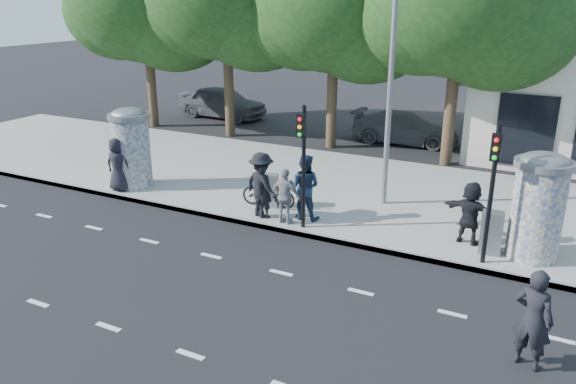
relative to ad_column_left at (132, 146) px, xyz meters
The scene contains 22 objects.
ground 8.63m from the ad_column_left, 32.01° to the right, with size 120.00×120.00×0.00m, color black.
sidewalk 7.94m from the ad_column_left, 22.62° to the left, with size 40.00×8.00×0.15m, color gray.
curb 7.41m from the ad_column_left, ahead, with size 40.00×0.10×0.16m, color slate.
lane_dash_near 9.95m from the ad_column_left, 42.94° to the right, with size 32.00×0.12×0.01m, color silver.
lane_dash_far 7.99m from the ad_column_left, 23.29° to the right, with size 32.00×0.12×0.01m, color silver.
ad_column_left is the anchor object (origin of this frame).
ad_column_right 12.40m from the ad_column_left, ahead, with size 1.36×1.36×2.65m.
traffic_pole_near 6.67m from the ad_column_left, ahead, with size 0.22×0.31×3.40m.
traffic_pole_far 11.44m from the ad_column_left, ahead, with size 0.22×0.31×3.40m.
street_lamp 8.90m from the ad_column_left, 14.94° to the left, with size 0.25×0.93×8.00m.
ped_a 0.78m from the ad_column_left, 99.74° to the right, with size 0.87×0.57×1.78m, color black.
ped_b 5.31m from the ad_column_left, ahead, with size 0.59×0.39×1.63m, color black.
ped_c 6.36m from the ad_column_left, ahead, with size 0.93×0.72×1.91m, color #1D2E48.
ped_d 5.22m from the ad_column_left, ahead, with size 1.23×0.71×1.91m, color black.
ped_e 6.10m from the ad_column_left, ahead, with size 0.93×0.53×1.59m, color gray.
ped_f 10.88m from the ad_column_left, ahead, with size 1.54×0.55×1.66m, color black.
man_road 13.41m from the ad_column_left, 18.37° to the right, with size 0.69×0.45×1.89m, color black.
bicycle 5.07m from the ad_column_left, ahead, with size 1.70×0.59×0.89m, color black.
cabinet_left 5.10m from the ad_column_left, ahead, with size 0.48×0.35×1.01m, color gray.
cabinet_right 11.49m from the ad_column_left, ahead, with size 0.52×0.38×1.09m, color slate.
car_left 12.00m from the ad_column_left, 109.11° to the left, with size 4.90×1.97×1.67m, color #4B4C51.
car_right 12.17m from the ad_column_left, 58.57° to the left, with size 4.67×1.90×1.35m, color #55575C.
Camera 1 is at (5.55, -9.15, 6.25)m, focal length 35.00 mm.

